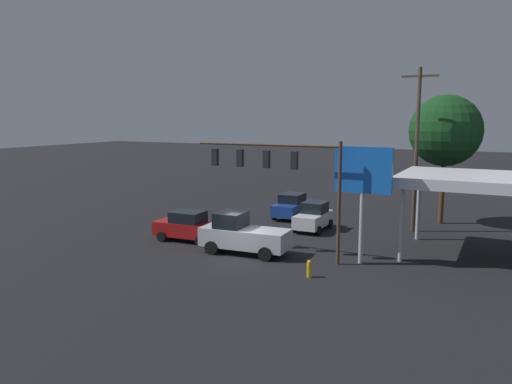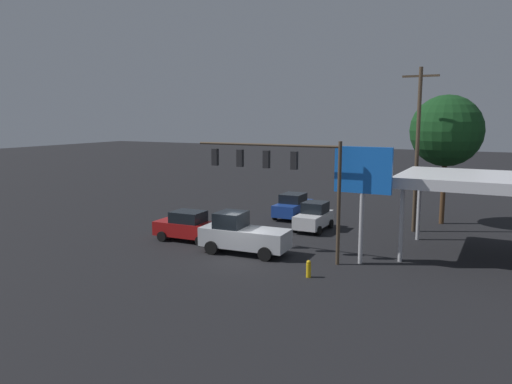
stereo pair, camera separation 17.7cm
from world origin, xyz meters
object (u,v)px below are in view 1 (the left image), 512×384
utility_pole (417,147)px  street_tree (445,131)px  traffic_signal_assembly (278,168)px  sedan_waiting (188,226)px  pickup_parked (242,235)px  price_sign (363,176)px  fire_hydrant (309,269)px  hatchback_crossing (313,217)px  sedan_far (292,206)px

utility_pole → street_tree: (-1.40, -3.62, 1.00)m
traffic_signal_assembly → street_tree: bearing=-118.1°
sedan_waiting → pickup_parked: 4.63m
price_sign → street_tree: bearing=-101.5°
traffic_signal_assembly → utility_pole: utility_pole is taller
traffic_signal_assembly → street_tree: 15.52m
utility_pole → street_tree: bearing=-111.1°
pickup_parked → street_tree: street_tree is taller
street_tree → fire_hydrant: street_tree is taller
hatchback_crossing → fire_hydrant: (-3.52, 9.99, -0.51)m
traffic_signal_assembly → street_tree: (-7.25, -13.60, 1.81)m
fire_hydrant → hatchback_crossing: bearing=-70.6°
sedan_waiting → pickup_parked: pickup_parked is taller
hatchback_crossing → sedan_far: (3.02, -3.32, 0.00)m
sedan_waiting → fire_hydrant: (-9.62, 3.39, -0.51)m
fire_hydrant → traffic_signal_assembly: bearing=-42.9°
utility_pole → pickup_parked: utility_pole is taller
sedan_waiting → sedan_far: (-3.09, -9.91, 0.00)m
sedan_waiting → street_tree: 19.91m
fire_hydrant → street_tree: bearing=-104.5°
street_tree → utility_pole: bearing=68.9°
sedan_far → fire_hydrant: sedan_far is taller
sedan_waiting → sedan_far: bearing=-109.8°
hatchback_crossing → pickup_parked: (1.58, 7.59, 0.16)m
sedan_waiting → hatchback_crossing: bearing=-135.3°
utility_pole → pickup_parked: 13.91m
utility_pole → pickup_parked: bearing=52.5°
price_sign → pickup_parked: bearing=9.5°
traffic_signal_assembly → sedan_far: bearing=-71.5°
traffic_signal_assembly → price_sign: 4.72m
price_sign → hatchback_crossing: price_sign is taller
sedan_far → street_tree: street_tree is taller
utility_pole → price_sign: size_ratio=1.76×
utility_pole → hatchback_crossing: bearing=23.6°
price_sign → sedan_waiting: size_ratio=1.43×
traffic_signal_assembly → utility_pole: 11.59m
price_sign → sedan_far: bearing=-50.1°
traffic_signal_assembly → sedan_far: traffic_signal_assembly is taller
sedan_waiting → sedan_far: size_ratio=1.01×
price_sign → fire_hydrant: (1.64, 3.54, -4.39)m
hatchback_crossing → street_tree: bearing=129.4°
sedan_far → utility_pole: bearing=85.9°
utility_pole → sedan_far: (9.37, -0.54, -4.96)m
pickup_parked → sedan_waiting: bearing=-15.9°
utility_pole → street_tree: size_ratio=1.18×
price_sign → fire_hydrant: size_ratio=7.25×
pickup_parked → street_tree: size_ratio=0.56×
hatchback_crossing → fire_hydrant: size_ratio=4.32×
price_sign → sedan_far: (8.17, -9.77, -3.87)m
sedan_far → pickup_parked: size_ratio=0.83×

